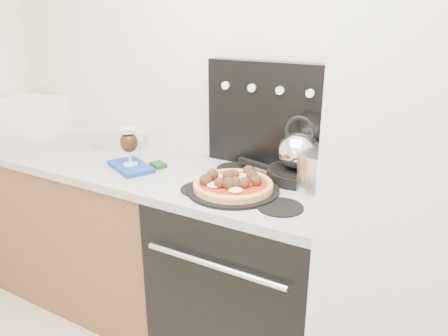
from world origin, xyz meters
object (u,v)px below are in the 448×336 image
Objects in this scene: pizza_pan at (233,190)px; fridge at (432,218)px; stove_body at (253,281)px; skillet at (297,175)px; toaster_oven at (34,116)px; oven_mitt at (131,167)px; stock_pot at (325,173)px; pizza at (233,183)px; tea_kettle at (299,148)px; beer_glass at (129,146)px; base_cabinet at (88,226)px.

fridge is at bearing 5.34° from pizza_pan.
skillet is at bearing 52.30° from stove_body.
toaster_oven is at bearing -179.83° from skillet.
stock_pot is at bearing 8.66° from oven_mitt.
fridge reaches higher than pizza.
tea_kettle is at bearing -13.13° from toaster_oven.
stock_pot is (0.27, 0.09, 0.56)m from stove_body.
stock_pot is at bearing 8.66° from beer_glass.
oven_mitt is at bearing 176.18° from pizza.
pizza is at bearing -131.65° from tea_kettle.
oven_mitt is at bearing -178.70° from fridge.
pizza is 0.32m from skillet.
tea_kettle reaches higher than skillet.
toaster_oven is 1.31× the size of skillet.
beer_glass is 0.82m from skillet.
stock_pot is at bearing -15.49° from toaster_oven.
pizza is (-0.76, -0.07, 0.01)m from fridge.
skillet is (0.78, 0.22, -0.07)m from beer_glass.
pizza reaches higher than stove_body.
beer_glass is 0.61m from pizza_pan.
toaster_oven is at bearing 175.49° from fridge.
fridge reaches higher than stove_body.
base_cabinet is 1.34m from skillet.
toaster_oven is 1.76m from skillet.
tea_kettle is 0.18m from stock_pot.
pizza_pan is at bearing -6.58° from base_cabinet.
fridge is at bearing -1.59° from base_cabinet.
pizza is at bearing -6.58° from base_cabinet.
stock_pot is (1.38, 0.06, 0.57)m from base_cabinet.
pizza is (-0.06, -0.10, 0.52)m from stove_body.
tea_kettle is (0.78, 0.22, 0.16)m from oven_mitt.
skillet is 0.13m from tea_kettle.
stove_body is at bearing 177.95° from fridge.
fridge is 4.89× the size of pizza_pan.
toaster_oven reaches higher than skillet.
stove_body is at bearing -18.85° from toaster_oven.
stock_pot is (0.93, 0.14, 0.09)m from oven_mitt.
fridge is at bearing -2.05° from stove_body.
stove_body is 0.55m from skillet.
oven_mitt is at bearing -171.34° from stock_pot.
stove_body is 4.64× the size of beer_glass.
tea_kettle reaches higher than oven_mitt.
fridge is 7.44× the size of oven_mitt.
fridge reaches higher than tea_kettle.
tea_kettle is (0.78, 0.22, 0.05)m from beer_glass.
stove_body is at bearing -1.30° from base_cabinet.
base_cabinet is at bearing -177.47° from stock_pot.
toaster_oven is 1.58× the size of stock_pot.
pizza_pan is 0.32m from skillet.
pizza is at bearing -120.81° from stove_body.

